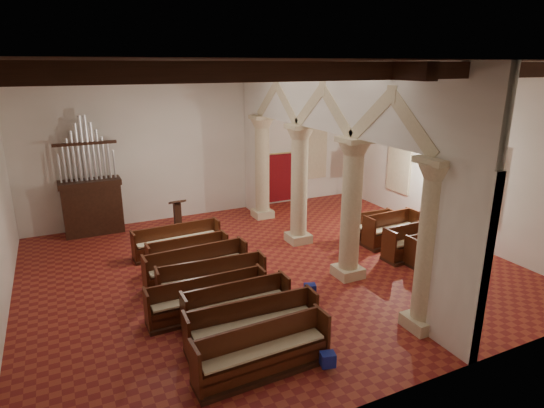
{
  "coord_description": "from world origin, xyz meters",
  "views": [
    {
      "loc": [
        -5.41,
        -11.42,
        5.92
      ],
      "look_at": [
        0.31,
        0.5,
        1.85
      ],
      "focal_mm": 30.0,
      "sensor_mm": 36.0,
      "label": 1
    }
  ],
  "objects_px": {
    "lectern": "(178,219)",
    "nave_pew_0": "(263,358)",
    "processional_banner": "(356,188)",
    "aisle_pew_0": "(429,253)",
    "pipe_organ": "(91,197)"
  },
  "relations": [
    {
      "from": "pipe_organ",
      "to": "aisle_pew_0",
      "type": "distance_m",
      "value": 11.74
    },
    {
      "from": "lectern",
      "to": "aisle_pew_0",
      "type": "distance_m",
      "value": 8.69
    },
    {
      "from": "lectern",
      "to": "aisle_pew_0",
      "type": "xyz_separation_m",
      "value": [
        6.4,
        -5.88,
        -0.23
      ]
    },
    {
      "from": "processional_banner",
      "to": "aisle_pew_0",
      "type": "distance_m",
      "value": 6.12
    },
    {
      "from": "pipe_organ",
      "to": "nave_pew_0",
      "type": "relative_size",
      "value": 1.54
    },
    {
      "from": "nave_pew_0",
      "to": "pipe_organ",
      "type": "bearing_deg",
      "value": 101.12
    },
    {
      "from": "lectern",
      "to": "processional_banner",
      "type": "relative_size",
      "value": 0.55
    },
    {
      "from": "lectern",
      "to": "processional_banner",
      "type": "distance_m",
      "value": 7.85
    },
    {
      "from": "lectern",
      "to": "processional_banner",
      "type": "bearing_deg",
      "value": -1.87
    },
    {
      "from": "nave_pew_0",
      "to": "aisle_pew_0",
      "type": "bearing_deg",
      "value": 18.97
    },
    {
      "from": "lectern",
      "to": "nave_pew_0",
      "type": "bearing_deg",
      "value": -95.45
    },
    {
      "from": "processional_banner",
      "to": "aisle_pew_0",
      "type": "bearing_deg",
      "value": -92.0
    },
    {
      "from": "pipe_organ",
      "to": "lectern",
      "type": "height_order",
      "value": "pipe_organ"
    },
    {
      "from": "processional_banner",
      "to": "nave_pew_0",
      "type": "relative_size",
      "value": 0.85
    },
    {
      "from": "nave_pew_0",
      "to": "aisle_pew_0",
      "type": "relative_size",
      "value": 1.73
    }
  ]
}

